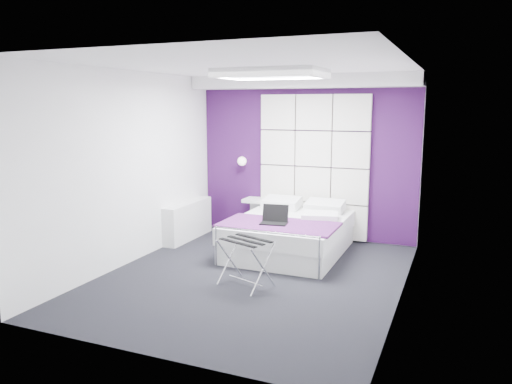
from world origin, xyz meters
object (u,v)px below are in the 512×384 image
(luggage_rack, at_px, (246,263))
(laptop, at_px, (275,219))
(bed, at_px, (290,234))
(nightstand, at_px, (259,200))
(radiator, at_px, (188,221))
(wall_lamp, at_px, (243,161))

(luggage_rack, bearing_deg, laptop, 111.00)
(bed, bearing_deg, nightstand, 134.78)
(radiator, height_order, nightstand, nightstand)
(radiator, bearing_deg, luggage_rack, -42.95)
(bed, distance_m, nightstand, 1.22)
(radiator, xyz_separation_m, laptop, (1.71, -0.57, 0.30))
(luggage_rack, bearing_deg, radiator, 157.08)
(radiator, height_order, luggage_rack, radiator)
(laptop, bearing_deg, nightstand, 113.59)
(laptop, bearing_deg, wall_lamp, 121.64)
(radiator, distance_m, nightstand, 1.22)
(wall_lamp, distance_m, laptop, 1.82)
(luggage_rack, bearing_deg, bed, 108.41)
(nightstand, distance_m, luggage_rack, 2.48)
(luggage_rack, xyz_separation_m, laptop, (-0.02, 1.04, 0.31))
(wall_lamp, distance_m, luggage_rack, 2.77)
(wall_lamp, bearing_deg, laptop, -51.05)
(wall_lamp, relative_size, bed, 0.08)
(bed, distance_m, luggage_rack, 1.50)
(luggage_rack, distance_m, laptop, 1.09)
(wall_lamp, distance_m, radiator, 1.35)
(wall_lamp, height_order, luggage_rack, wall_lamp)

